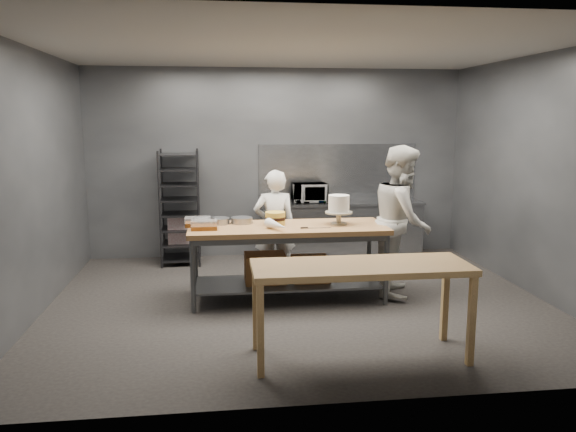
# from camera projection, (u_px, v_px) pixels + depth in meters

# --- Properties ---
(ground) EXTENTS (6.00, 6.00, 0.00)m
(ground) POSITION_uv_depth(u_px,v_px,m) (299.00, 302.00, 6.87)
(ground) COLOR black
(ground) RESTS_ON ground
(back_wall) EXTENTS (6.00, 0.04, 3.00)m
(back_wall) POSITION_uv_depth(u_px,v_px,m) (277.00, 163.00, 9.05)
(back_wall) COLOR #4C4F54
(back_wall) RESTS_ON ground
(work_table) EXTENTS (2.40, 0.90, 0.92)m
(work_table) POSITION_uv_depth(u_px,v_px,m) (286.00, 253.00, 6.92)
(work_table) COLOR #9A663D
(work_table) RESTS_ON ground
(near_counter) EXTENTS (2.00, 0.70, 0.90)m
(near_counter) POSITION_uv_depth(u_px,v_px,m) (361.00, 273.00, 5.14)
(near_counter) COLOR brown
(near_counter) RESTS_ON ground
(back_counter) EXTENTS (2.60, 0.60, 0.90)m
(back_counter) POSITION_uv_depth(u_px,v_px,m) (341.00, 229.00, 9.04)
(back_counter) COLOR slate
(back_counter) RESTS_ON ground
(splashback_panel) EXTENTS (2.60, 0.02, 0.90)m
(splashback_panel) POSITION_uv_depth(u_px,v_px,m) (338.00, 172.00, 9.18)
(splashback_panel) COLOR slate
(splashback_panel) RESTS_ON back_counter
(speed_rack) EXTENTS (0.62, 0.66, 1.75)m
(speed_rack) POSITION_uv_depth(u_px,v_px,m) (180.00, 208.00, 8.59)
(speed_rack) COLOR black
(speed_rack) RESTS_ON ground
(chef_behind) EXTENTS (0.57, 0.38, 1.55)m
(chef_behind) POSITION_uv_depth(u_px,v_px,m) (275.00, 227.00, 7.54)
(chef_behind) COLOR white
(chef_behind) RESTS_ON ground
(chef_right) EXTENTS (0.99, 1.11, 1.89)m
(chef_right) POSITION_uv_depth(u_px,v_px,m) (402.00, 220.00, 7.07)
(chef_right) COLOR silver
(chef_right) RESTS_ON ground
(microwave) EXTENTS (0.54, 0.37, 0.30)m
(microwave) POSITION_uv_depth(u_px,v_px,m) (309.00, 193.00, 8.88)
(microwave) COLOR black
(microwave) RESTS_ON back_counter
(frosted_cake_stand) EXTENTS (0.34, 0.34, 0.36)m
(frosted_cake_stand) POSITION_uv_depth(u_px,v_px,m) (339.00, 206.00, 6.90)
(frosted_cake_stand) COLOR #A49C83
(frosted_cake_stand) RESTS_ON work_table
(layer_cake) EXTENTS (0.25, 0.25, 0.16)m
(layer_cake) POSITION_uv_depth(u_px,v_px,m) (275.00, 218.00, 6.90)
(layer_cake) COLOR gold
(layer_cake) RESTS_ON work_table
(cake_pans) EXTENTS (0.72, 0.32, 0.07)m
(cake_pans) POSITION_uv_depth(u_px,v_px,m) (223.00, 221.00, 6.95)
(cake_pans) COLOR gray
(cake_pans) RESTS_ON work_table
(piping_bag) EXTENTS (0.28, 0.39, 0.12)m
(piping_bag) POSITION_uv_depth(u_px,v_px,m) (277.00, 225.00, 6.56)
(piping_bag) COLOR white
(piping_bag) RESTS_ON work_table
(offset_spatula) EXTENTS (0.36, 0.02, 0.02)m
(offset_spatula) POSITION_uv_depth(u_px,v_px,m) (312.00, 228.00, 6.69)
(offset_spatula) COLOR slate
(offset_spatula) RESTS_ON work_table
(pastry_clamshells) EXTENTS (0.39, 0.43, 0.11)m
(pastry_clamshells) POSITION_uv_depth(u_px,v_px,m) (201.00, 223.00, 6.71)
(pastry_clamshells) COLOR #955C1D
(pastry_clamshells) RESTS_ON work_table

